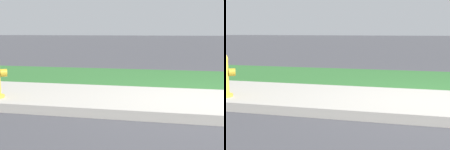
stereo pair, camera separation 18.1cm
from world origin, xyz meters
TOP-DOWN VIEW (x-y plane):
  - ground_plane at (0.00, 0.00)m, footprint 120.00×120.00m
  - sidewalk_pavement at (0.00, 0.00)m, footprint 18.00×2.02m
  - grass_verge at (0.00, 2.33)m, footprint 18.00×2.63m

SIDE VIEW (x-z plane):
  - ground_plane at x=0.00m, z-range 0.00..0.00m
  - grass_verge at x=0.00m, z-range 0.00..0.01m
  - sidewalk_pavement at x=0.00m, z-range 0.00..0.01m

